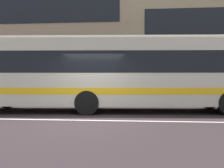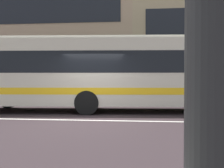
% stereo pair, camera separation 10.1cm
% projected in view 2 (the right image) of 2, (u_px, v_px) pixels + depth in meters
% --- Properties ---
extents(ground_plane, '(160.00, 160.00, 0.00)m').
position_uv_depth(ground_plane, '(88.00, 120.00, 8.78)').
color(ground_plane, '#32272B').
extents(lane_centre_line, '(60.00, 0.16, 0.01)m').
position_uv_depth(lane_centre_line, '(88.00, 120.00, 8.78)').
color(lane_centre_line, silver).
rests_on(lane_centre_line, ground_plane).
extents(hedge_row_far, '(17.84, 1.10, 0.88)m').
position_uv_depth(hedge_row_far, '(143.00, 96.00, 14.85)').
color(hedge_row_far, '#234B1C').
rests_on(hedge_row_far, ground_plane).
extents(apartment_block_left, '(22.21, 10.48, 12.05)m').
position_uv_depth(apartment_block_left, '(22.00, 34.00, 24.68)').
color(apartment_block_left, tan).
rests_on(apartment_block_left, ground_plane).
extents(transit_bus, '(12.26, 3.27, 3.29)m').
position_uv_depth(transit_bus, '(107.00, 72.00, 11.18)').
color(transit_bus, beige).
rests_on(transit_bus, ground_plane).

